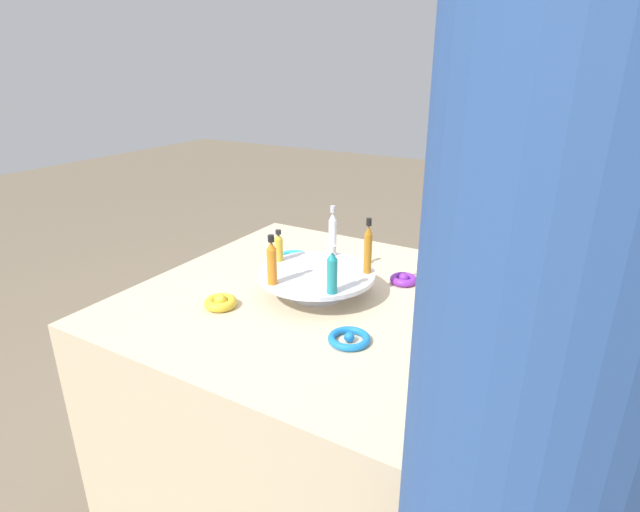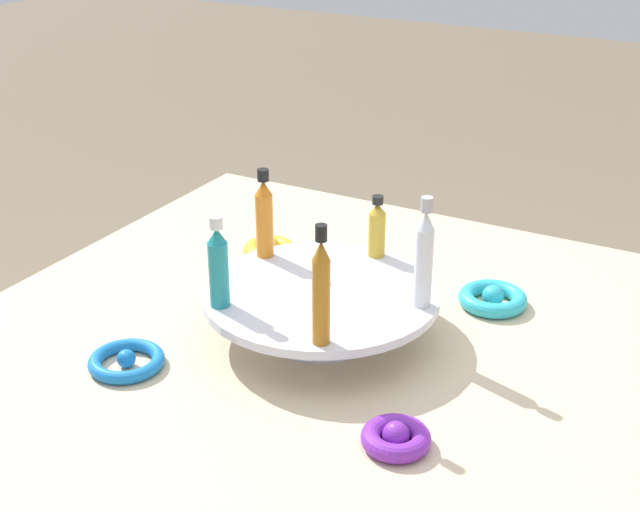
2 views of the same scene
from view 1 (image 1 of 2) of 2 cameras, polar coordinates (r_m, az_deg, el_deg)
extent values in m
plane|color=#756651|center=(1.82, -0.31, -25.71)|extent=(12.00, 12.00, 0.00)
cube|color=beige|center=(1.57, -0.34, -16.55)|extent=(0.96, 0.96, 0.73)
cylinder|color=silver|center=(1.37, -0.38, -4.22)|extent=(0.15, 0.15, 0.01)
cylinder|color=silver|center=(1.36, -0.38, -3.17)|extent=(0.08, 0.08, 0.05)
cylinder|color=silver|center=(1.35, -0.38, -2.06)|extent=(0.32, 0.32, 0.01)
cylinder|color=#AD6B19|center=(1.33, 5.48, 0.27)|extent=(0.02, 0.02, 0.11)
cone|color=#AD6B19|center=(1.31, 5.58, 2.98)|extent=(0.02, 0.02, 0.02)
cylinder|color=black|center=(1.30, 5.62, 3.89)|extent=(0.01, 0.01, 0.02)
cylinder|color=silver|center=(1.45, 1.45, 2.10)|extent=(0.02, 0.02, 0.11)
cone|color=silver|center=(1.43, 1.48, 4.55)|extent=(0.02, 0.02, 0.02)
cylinder|color=#B2B2B7|center=(1.42, 1.48, 5.37)|extent=(0.02, 0.02, 0.02)
cylinder|color=gold|center=(1.42, -4.73, 0.72)|extent=(0.02, 0.02, 0.07)
cone|color=gold|center=(1.40, -4.77, 2.24)|extent=(0.02, 0.02, 0.01)
cylinder|color=black|center=(1.40, -4.79, 2.74)|extent=(0.02, 0.02, 0.01)
cylinder|color=orange|center=(1.27, -5.51, -1.23)|extent=(0.03, 0.03, 0.09)
cone|color=orange|center=(1.24, -5.60, 1.20)|extent=(0.02, 0.02, 0.02)
cylinder|color=black|center=(1.24, -5.63, 2.01)|extent=(0.02, 0.02, 0.02)
cylinder|color=teal|center=(1.21, 1.39, -2.33)|extent=(0.03, 0.03, 0.09)
cone|color=teal|center=(1.19, 1.42, 0.04)|extent=(0.02, 0.02, 0.02)
cylinder|color=silver|center=(1.18, 1.42, 0.83)|extent=(0.02, 0.02, 0.02)
torus|color=gold|center=(1.33, -11.30, -5.25)|extent=(0.09, 0.09, 0.03)
sphere|color=gold|center=(1.33, -11.31, -5.05)|extent=(0.04, 0.04, 0.04)
torus|color=blue|center=(1.15, 3.35, -9.41)|extent=(0.10, 0.10, 0.02)
sphere|color=blue|center=(1.15, 3.35, -9.26)|extent=(0.02, 0.02, 0.02)
torus|color=purple|center=(1.46, 9.52, -2.67)|extent=(0.08, 0.08, 0.02)
sphere|color=purple|center=(1.46, 9.53, -2.51)|extent=(0.03, 0.03, 0.03)
torus|color=#2DB7CC|center=(1.60, -3.02, -0.16)|extent=(0.10, 0.10, 0.02)
sphere|color=#2DB7CC|center=(1.60, -3.02, -0.01)|extent=(0.03, 0.03, 0.03)
cylinder|color=#2D5193|center=(0.59, 24.74, -4.26)|extent=(0.28, 0.28, 0.80)
camera|label=2|loc=(1.60, 42.95, 16.36)|focal=50.00mm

